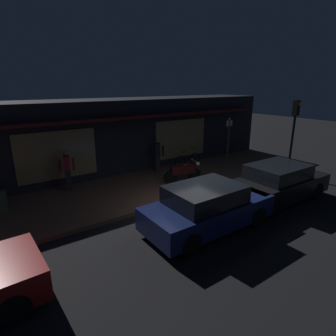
{
  "coord_description": "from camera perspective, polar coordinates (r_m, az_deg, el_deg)",
  "views": [
    {
      "loc": [
        -5.78,
        -6.59,
        4.29
      ],
      "look_at": [
        0.53,
        2.4,
        0.95
      ],
      "focal_mm": 29.45,
      "sensor_mm": 36.0,
      "label": 1
    }
  ],
  "objects": [
    {
      "name": "ground_plane",
      "position": [
        9.76,
        5.62,
        -9.25
      ],
      "size": [
        60.0,
        60.0,
        0.0
      ],
      "primitive_type": "plane",
      "color": "black"
    },
    {
      "name": "sidewalk_slab",
      "position": [
        11.96,
        -3.75,
        -3.75
      ],
      "size": [
        18.0,
        4.0,
        0.15
      ],
      "primitive_type": "cube",
      "color": "brown",
      "rests_on": "ground_plane"
    },
    {
      "name": "storefront_building",
      "position": [
        14.42,
        -10.98,
        6.68
      ],
      "size": [
        18.0,
        3.3,
        3.6
      ],
      "color": "black",
      "rests_on": "ground_plane"
    },
    {
      "name": "motorcycle",
      "position": [
        12.05,
        3.24,
        -0.72
      ],
      "size": [
        1.68,
        0.67,
        0.97
      ],
      "color": "black",
      "rests_on": "sidewalk_slab"
    },
    {
      "name": "bicycle_parked",
      "position": [
        14.5,
        4.07,
        1.76
      ],
      "size": [
        1.66,
        0.42,
        0.91
      ],
      "color": "black",
      "rests_on": "sidewalk_slab"
    },
    {
      "name": "person_photographer",
      "position": [
        11.76,
        -20.12,
        -0.24
      ],
      "size": [
        0.61,
        0.42,
        1.67
      ],
      "color": "#28232D",
      "rests_on": "sidewalk_slab"
    },
    {
      "name": "person_bystander",
      "position": [
        13.41,
        -2.13,
        2.82
      ],
      "size": [
        0.55,
        0.44,
        1.67
      ],
      "color": "#28232D",
      "rests_on": "sidewalk_slab"
    },
    {
      "name": "sign_post",
      "position": [
        15.39,
        12.38,
        6.12
      ],
      "size": [
        0.44,
        0.09,
        2.4
      ],
      "color": "#47474C",
      "rests_on": "sidewalk_slab"
    },
    {
      "name": "trash_bin",
      "position": [
        10.69,
        -31.45,
        -5.78
      ],
      "size": [
        0.48,
        0.48,
        0.93
      ],
      "color": "#2D4C33",
      "rests_on": "sidewalk_slab"
    },
    {
      "name": "traffic_light_pole",
      "position": [
        14.42,
        24.63,
        8.18
      ],
      "size": [
        0.24,
        0.33,
        3.6
      ],
      "color": "black",
      "rests_on": "ground_plane"
    },
    {
      "name": "parked_car_far",
      "position": [
        8.54,
        8.09,
        -8.09
      ],
      "size": [
        4.1,
        1.78,
        1.42
      ],
      "color": "black",
      "rests_on": "ground_plane"
    },
    {
      "name": "parked_car_across",
      "position": [
        11.36,
        21.89,
        -2.76
      ],
      "size": [
        4.13,
        1.83,
        1.42
      ],
      "color": "black",
      "rests_on": "ground_plane"
    }
  ]
}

